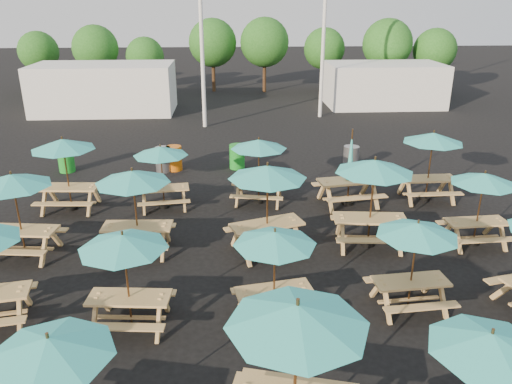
{
  "coord_description": "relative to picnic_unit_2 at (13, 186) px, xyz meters",
  "views": [
    {
      "loc": [
        -0.77,
        -12.01,
        6.39
      ],
      "look_at": [
        0.0,
        1.5,
        1.1
      ],
      "focal_mm": 35.0,
      "sensor_mm": 36.0,
      "label": 1
    }
  ],
  "objects": [
    {
      "name": "ground",
      "position": [
        6.2,
        -0.04,
        -1.97
      ],
      "size": [
        120.0,
        120.0,
        0.0
      ],
      "primitive_type": "plane",
      "color": "black",
      "rests_on": "ground"
    },
    {
      "name": "picnic_unit_2",
      "position": [
        0.0,
        0.0,
        0.0
      ],
      "size": [
        2.13,
        2.13,
        2.31
      ],
      "rotation": [
        0.0,
        0.0,
        -0.12
      ],
      "color": "tan",
      "rests_on": "ground"
    },
    {
      "name": "picnic_unit_3",
      "position": [
        0.33,
        3.1,
        0.05
      ],
      "size": [
        2.08,
        2.08,
        2.36
      ],
      "rotation": [
        0.0,
        0.0,
        -0.06
      ],
      "color": "tan",
      "rests_on": "ground"
    },
    {
      "name": "picnic_unit_4",
      "position": [
        2.95,
        -6.37,
        -0.14
      ],
      "size": [
        2.14,
        2.14,
        2.15
      ],
      "rotation": [
        0.0,
        0.0,
        -0.22
      ],
      "color": "tan",
      "rests_on": "ground"
    },
    {
      "name": "picnic_unit_5",
      "position": [
        3.34,
        -3.23,
        -0.15
      ],
      "size": [
        1.92,
        1.92,
        2.13
      ],
      "rotation": [
        0.0,
        0.0,
        -0.09
      ],
      "color": "tan",
      "rests_on": "ground"
    },
    {
      "name": "picnic_unit_6",
      "position": [
        2.98,
        0.06,
        0.01
      ],
      "size": [
        2.01,
        2.01,
        2.32
      ],
      "rotation": [
        0.0,
        0.0,
        -0.04
      ],
      "color": "tan",
      "rests_on": "ground"
    },
    {
      "name": "picnic_unit_7",
      "position": [
        3.3,
        3.07,
        -0.19
      ],
      "size": [
        1.94,
        1.94,
        2.08
      ],
      "rotation": [
        0.0,
        0.0,
        0.13
      ],
      "color": "tan",
      "rests_on": "ground"
    },
    {
      "name": "picnic_unit_8",
      "position": [
        6.34,
        -6.29,
        0.15
      ],
      "size": [
        2.52,
        2.52,
        2.49
      ],
      "rotation": [
        0.0,
        0.0,
        -0.26
      ],
      "color": "tan",
      "rests_on": "ground"
    },
    {
      "name": "picnic_unit_9",
      "position": [
        6.32,
        -3.11,
        -0.22
      ],
      "size": [
        2.0,
        2.0,
        2.05
      ],
      "rotation": [
        0.0,
        0.0,
        0.19
      ],
      "color": "tan",
      "rests_on": "ground"
    },
    {
      "name": "picnic_unit_10",
      "position": [
        6.41,
        -0.1,
        0.12
      ],
      "size": [
        2.58,
        2.58,
        2.45
      ],
      "rotation": [
        0.0,
        0.0,
        0.33
      ],
      "color": "tan",
      "rests_on": "ground"
    },
    {
      "name": "picnic_unit_11",
      "position": [
        6.4,
        3.33,
        -0.1
      ],
      "size": [
        2.12,
        2.12,
        2.19
      ],
      "rotation": [
        0.0,
        0.0,
        -0.18
      ],
      "color": "tan",
      "rests_on": "ground"
    },
    {
      "name": "picnic_unit_12",
      "position": [
        9.02,
        -6.55,
        -0.19
      ],
      "size": [
        2.09,
        2.09,
        2.09
      ],
      "rotation": [
        0.0,
        0.0,
        0.23
      ],
      "color": "tan",
      "rests_on": "ground"
    },
    {
      "name": "picnic_unit_13",
      "position": [
        9.31,
        -2.91,
        -0.2
      ],
      "size": [
        1.87,
        1.87,
        2.07
      ],
      "rotation": [
        0.0,
        0.0,
        0.09
      ],
      "color": "tan",
      "rests_on": "ground"
    },
    {
      "name": "picnic_unit_14",
      "position": [
        9.22,
        0.09,
        0.16
      ],
      "size": [
        2.26,
        2.26,
        2.49
      ],
      "rotation": [
        0.0,
        0.0,
        -0.1
      ],
      "color": "tan",
      "rests_on": "ground"
    },
    {
      "name": "picnic_unit_15",
      "position": [
        9.33,
        3.02,
        -0.93
      ],
      "size": [
        2.23,
        2.02,
        2.55
      ],
      "rotation": [
        0.0,
        0.0,
        0.15
      ],
      "color": "tan",
      "rests_on": "ground"
    },
    {
      "name": "picnic_unit_18",
      "position": [
        12.17,
        -0.02,
        -0.18
      ],
      "size": [
        1.83,
        1.83,
        2.1
      ],
      "rotation": [
        0.0,
        0.0,
        0.05
      ],
      "color": "tan",
      "rests_on": "ground"
    },
    {
      "name": "picnic_unit_19",
      "position": [
        12.06,
        3.26,
        0.04
      ],
      "size": [
        1.99,
        1.99,
        2.35
      ],
      "rotation": [
        0.0,
        0.0,
        0.02
      ],
      "color": "tan",
      "rests_on": "ground"
    },
    {
      "name": "waste_bin_0",
      "position": [
        -0.92,
        6.92,
        -1.49
      ],
      "size": [
        0.6,
        0.6,
        0.97
      ],
      "primitive_type": "cylinder",
      "color": "#198E24",
      "rests_on": "ground"
    },
    {
      "name": "waste_bin_1",
      "position": [
        2.87,
        6.74,
        -1.49
      ],
      "size": [
        0.6,
        0.6,
        0.97
      ],
      "primitive_type": "cylinder",
      "color": "gray",
      "rests_on": "ground"
    },
    {
      "name": "waste_bin_2",
      "position": [
        3.28,
        6.88,
        -1.49
      ],
      "size": [
        0.6,
        0.6,
        0.97
      ],
      "primitive_type": "cylinder",
      "color": "#C75B0B",
      "rests_on": "ground"
    },
    {
      "name": "waste_bin_3",
      "position": [
        5.76,
        6.96,
        -1.49
      ],
      "size": [
        0.6,
        0.6,
        0.97
      ],
      "primitive_type": "cylinder",
      "color": "#198E24",
      "rests_on": "ground"
    },
    {
      "name": "waste_bin_4",
      "position": [
        10.24,
        6.47,
        -1.49
      ],
      "size": [
        0.6,
        0.6,
        0.97
      ],
      "primitive_type": "cylinder",
      "color": "gray",
      "rests_on": "ground"
    },
    {
      "name": "mast_0",
      "position": [
        4.2,
        13.96,
        4.03
      ],
      "size": [
        0.2,
        0.2,
        12.0
      ],
      "primitive_type": "cylinder",
      "color": "silver",
      "rests_on": "ground"
    },
    {
      "name": "mast_1",
      "position": [
        10.7,
        15.96,
        4.03
      ],
      "size": [
        0.2,
        0.2,
        12.0
      ],
      "primitive_type": "cylinder",
      "color": "silver",
      "rests_on": "ground"
    },
    {
      "name": "event_tent_0",
      "position": [
        -1.8,
        17.96,
        -0.57
      ],
      "size": [
        8.0,
        4.0,
        2.8
      ],
      "primitive_type": "cube",
      "color": "silver",
      "rests_on": "ground"
    },
    {
      "name": "event_tent_1",
      "position": [
        15.2,
        18.96,
        -0.67
      ],
      "size": [
        7.0,
        4.0,
        2.6
      ],
      "primitive_type": "cube",
      "color": "silver",
      "rests_on": "ground"
    },
    {
      "name": "tree_0",
      "position": [
        -7.87,
        25.21,
        0.86
      ],
      "size": [
        2.8,
        2.8,
        4.24
      ],
      "color": "#382314",
      "rests_on": "ground"
    },
    {
      "name": "tree_1",
      "position": [
        -3.54,
        23.87,
        1.18
      ],
      "size": [
        3.11,
        3.11,
        4.72
      ],
      "color": "#382314",
      "rests_on": "ground"
    },
    {
      "name": "tree_2",
      "position": [
        -0.18,
        23.62,
        0.65
      ],
      "size": [
        2.59,
        2.59,
        3.93
      ],
      "color": "#382314",
      "rests_on": "ground"
    },
    {
      "name": "tree_3",
      "position": [
        4.45,
        24.68,
        1.43
      ],
      "size": [
        3.36,
        3.36,
        5.09
      ],
      "color": "#382314",
      "rests_on": "ground"
    },
    {
      "name": "tree_4",
      "position": [
        8.1,
        24.22,
        1.48
      ],
      "size": [
        3.41,
        3.41,
        5.17
      ],
      "color": "#382314",
      "rests_on": "ground"
    },
    {
      "name": "tree_5",
      "position": [
        12.43,
        24.64,
        1.0
      ],
      "size": [
        2.94,
        2.94,
        4.45
      ],
      "color": "#382314",
      "rests_on": "ground"
    },
    {
      "name": "tree_6",
      "position": [
        16.44,
        22.86,
        1.45
      ],
      "size": [
        3.38,
        3.38,
        5.13
      ],
      "color": "#382314",
      "rests_on": "ground"
    },
    {
      "name": "tree_7",
      "position": [
        19.83,
        22.89,
        1.02
      ],
      "size": [
        2.95,
        2.95,
        4.48
      ],
      "color": "#382314",
      "rests_on": "ground"
    }
  ]
}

